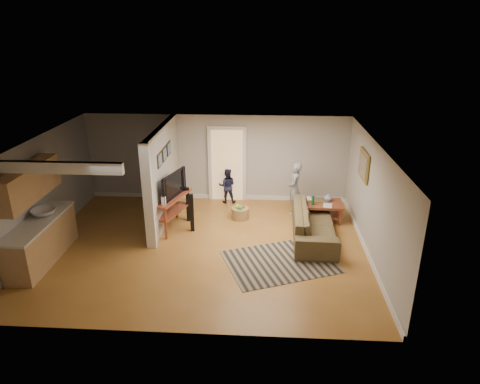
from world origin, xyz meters
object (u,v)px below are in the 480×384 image
at_px(coffee_table, 319,206).
at_px(child, 293,213).
at_px(toddler, 227,202).
at_px(tv_console, 171,199).
at_px(speaker_left, 192,213).
at_px(toy_basket, 240,212).
at_px(sofa, 313,236).
at_px(speaker_right, 188,204).

bearing_deg(coffee_table, child, 147.78).
bearing_deg(toddler, tv_console, 52.34).
bearing_deg(speaker_left, coffee_table, 4.08).
bearing_deg(child, speaker_left, -54.35).
bearing_deg(toddler, speaker_left, 66.94).
bearing_deg(speaker_left, child, 14.88).
bearing_deg(speaker_left, toy_basket, 24.07).
relative_size(tv_console, speaker_left, 1.49).
bearing_deg(child, toddler, -98.82).
xyz_separation_m(speaker_left, toy_basket, (1.15, 0.80, -0.32)).
distance_m(sofa, toy_basket, 2.08).
distance_m(toy_basket, child, 1.52).
bearing_deg(speaker_left, toddler, 58.62).
distance_m(tv_console, toy_basket, 1.92).
xyz_separation_m(tv_console, toy_basket, (1.69, 0.68, -0.61)).
xyz_separation_m(toy_basket, child, (1.44, 0.44, -0.17)).
bearing_deg(speaker_left, speaker_right, 98.23).
bearing_deg(toy_basket, tv_console, -158.05).
bearing_deg(child, tv_console, -60.23).
xyz_separation_m(coffee_table, tv_console, (-3.76, -0.73, 0.40)).
height_order(coffee_table, speaker_left, speaker_left).
distance_m(sofa, speaker_right, 3.32).
relative_size(tv_console, toy_basket, 3.16).
xyz_separation_m(speaker_left, child, (2.60, 1.25, -0.49)).
height_order(speaker_right, toddler, speaker_right).
bearing_deg(coffee_table, toddler, 157.56).
bearing_deg(toy_basket, coffee_table, 1.40).
bearing_deg(tv_console, coffee_table, 27.76).
distance_m(sofa, tv_console, 3.63).
bearing_deg(speaker_left, sofa, -13.35).
relative_size(sofa, speaker_right, 2.70).
height_order(toy_basket, child, child).
height_order(tv_console, child, tv_console).
distance_m(speaker_left, child, 2.92).
relative_size(tv_console, child, 1.02).
bearing_deg(speaker_right, tv_console, -135.74).
bearing_deg(toddler, sofa, 136.09).
relative_size(speaker_left, child, 0.69).
relative_size(sofa, toddler, 2.45).
bearing_deg(sofa, speaker_left, 89.39).
relative_size(sofa, tv_console, 1.72).
height_order(speaker_left, speaker_right, speaker_left).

